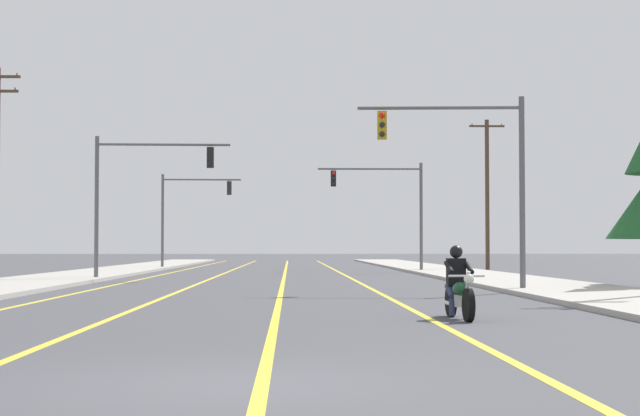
{
  "coord_description": "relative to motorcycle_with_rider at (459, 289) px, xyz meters",
  "views": [
    {
      "loc": [
        0.59,
        -10.73,
        1.43
      ],
      "look_at": [
        1.58,
        23.13,
        2.72
      ],
      "focal_mm": 57.47,
      "sensor_mm": 36.0,
      "label": 1
    }
  ],
  "objects": [
    {
      "name": "lane_stripe_left",
      "position": [
        -6.9,
        35.49,
        -0.58
      ],
      "size": [
        0.16,
        100.0,
        0.01
      ],
      "primitive_type": "cube",
      "color": "yellow",
      "rests_on": "ground"
    },
    {
      "name": "traffic_signal_mid_right",
      "position": [
        2.33,
        37.48,
        3.58
      ],
      "size": [
        5.95,
        0.37,
        6.2
      ],
      "color": "#56565B",
      "rests_on": "ground"
    },
    {
      "name": "sidewalk_kerb_right",
      "position": [
        5.45,
        30.49,
        -0.52
      ],
      "size": [
        4.4,
        110.0,
        0.14
      ],
      "primitive_type": "cube",
      "color": "#ADA89E",
      "rests_on": "ground"
    },
    {
      "name": "utility_pole_right_far",
      "position": [
        9.02,
        43.53,
        4.34
      ],
      "size": [
        2.23,
        0.26,
        9.43
      ],
      "color": "#4C3828",
      "rests_on": "ground"
    },
    {
      "name": "motorcycle_with_rider",
      "position": [
        0.0,
        0.0,
        0.0
      ],
      "size": [
        0.7,
        2.19,
        1.46
      ],
      "color": "black",
      "rests_on": "ground"
    },
    {
      "name": "sidewalk_kerb_left",
      "position": [
        -13.32,
        30.49,
        -0.52
      ],
      "size": [
        4.4,
        110.0,
        0.14
      ],
      "primitive_type": "cube",
      "color": "#ADA89E",
      "rests_on": "ground"
    },
    {
      "name": "traffic_signal_near_left",
      "position": [
        -9.97,
        23.98,
        3.57
      ],
      "size": [
        5.81,
        0.45,
        6.2
      ],
      "color": "#56565B",
      "rests_on": "ground"
    },
    {
      "name": "lane_stripe_center",
      "position": [
        -3.63,
        35.49,
        -0.58
      ],
      "size": [
        0.16,
        100.0,
        0.01
      ],
      "primitive_type": "cube",
      "color": "yellow",
      "rests_on": "ground"
    },
    {
      "name": "lane_stripe_right",
      "position": [
        -0.58,
        35.49,
        -0.58
      ],
      "size": [
        0.16,
        100.0,
        0.01
      ],
      "primitive_type": "cube",
      "color": "yellow",
      "rests_on": "ground"
    },
    {
      "name": "ground_plane",
      "position": [
        -3.93,
        -9.51,
        -0.59
      ],
      "size": [
        400.0,
        400.0,
        0.0
      ],
      "primitive_type": "plane",
      "color": "#47474C"
    },
    {
      "name": "traffic_signal_mid_left",
      "position": [
        -10.22,
        47.02,
        3.53
      ],
      "size": [
        5.21,
        0.42,
        6.2
      ],
      "color": "#56565B",
      "rests_on": "ground"
    },
    {
      "name": "lane_stripe_far_left",
      "position": [
        -9.92,
        35.49,
        -0.58
      ],
      "size": [
        0.16,
        100.0,
        0.01
      ],
      "primitive_type": "cube",
      "color": "yellow",
      "rests_on": "ground"
    },
    {
      "name": "traffic_signal_near_right",
      "position": [
        2.47,
        11.94,
        3.54
      ],
      "size": [
        5.29,
        0.48,
        6.2
      ],
      "color": "#56565B",
      "rests_on": "ground"
    }
  ]
}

